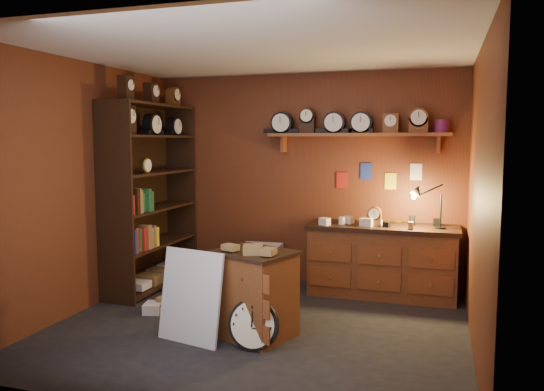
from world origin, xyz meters
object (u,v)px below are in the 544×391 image
at_px(shelving_unit, 149,188).
at_px(low_cabinet, 253,290).
at_px(workbench, 382,256).
at_px(big_round_clock, 254,325).

bearing_deg(shelving_unit, low_cabinet, -33.80).
relative_size(workbench, big_round_clock, 3.79).
height_order(shelving_unit, big_round_clock, shelving_unit).
distance_m(workbench, big_round_clock, 2.23).
bearing_deg(workbench, shelving_unit, -170.13).
distance_m(shelving_unit, low_cabinet, 2.34).
bearing_deg(big_round_clock, workbench, 65.92).
relative_size(low_cabinet, big_round_clock, 1.96).
distance_m(workbench, low_cabinet, 2.00).
bearing_deg(workbench, big_round_clock, -114.08).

